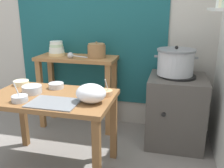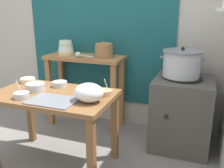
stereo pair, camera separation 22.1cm
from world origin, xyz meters
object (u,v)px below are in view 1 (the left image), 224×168
(back_shelf_table, at_px, (77,74))
(stove_block, at_px, (176,110))
(prep_table, at_px, (52,107))
(ladle, at_px, (71,55))
(plastic_bag, at_px, (91,93))
(prep_bowl_0, at_px, (20,98))
(prep_bowl_4, at_px, (106,93))
(steamer_pot, at_px, (176,62))
(prep_bowl_2, at_px, (21,83))
(prep_bowl_3, at_px, (56,85))
(clay_pot, at_px, (97,51))
(bowl_stack_enamel, at_px, (57,49))
(prep_bowl_1, at_px, (32,89))
(serving_tray, at_px, (54,103))

(back_shelf_table, bearing_deg, stove_block, -6.23)
(prep_table, bearing_deg, ladle, 98.92)
(plastic_bag, distance_m, prep_bowl_0, 0.59)
(prep_bowl_4, bearing_deg, steamer_pot, 48.43)
(back_shelf_table, distance_m, steamer_pot, 1.18)
(prep_bowl_2, distance_m, prep_bowl_3, 0.38)
(clay_pot, distance_m, prep_bowl_0, 1.15)
(prep_bowl_3, bearing_deg, prep_bowl_0, -108.23)
(prep_bowl_0, height_order, prep_bowl_4, prep_bowl_0)
(stove_block, xyz_separation_m, bowl_stack_enamel, (-1.45, 0.14, 0.59))
(clay_pot, xyz_separation_m, prep_bowl_2, (-0.59, -0.67, -0.24))
(plastic_bag, bearing_deg, prep_bowl_2, 160.88)
(steamer_pot, height_order, prep_bowl_1, steamer_pot)
(prep_bowl_4, bearing_deg, plastic_bag, -111.05)
(back_shelf_table, relative_size, clay_pot, 4.59)
(prep_table, xyz_separation_m, plastic_bag, (0.40, -0.07, 0.19))
(ladle, distance_m, prep_bowl_3, 0.59)
(prep_table, bearing_deg, bowl_stack_enamel, 112.16)
(back_shelf_table, xyz_separation_m, serving_tray, (0.21, -1.05, 0.05))
(stove_block, bearing_deg, plastic_bag, -130.11)
(stove_block, relative_size, prep_bowl_2, 5.20)
(steamer_pot, bearing_deg, prep_table, -143.72)
(stove_block, distance_m, steamer_pot, 0.54)
(steamer_pot, height_order, bowl_stack_enamel, steamer_pot)
(back_shelf_table, xyz_separation_m, bowl_stack_enamel, (-0.26, 0.01, 0.30))
(prep_table, xyz_separation_m, prep_bowl_1, (-0.20, 0.02, 0.15))
(ladle, height_order, prep_bowl_4, ladle)
(clay_pot, bearing_deg, serving_tray, -92.48)
(prep_bowl_3, bearing_deg, clay_pot, 73.09)
(back_shelf_table, height_order, bowl_stack_enamel, bowl_stack_enamel)
(stove_block, bearing_deg, prep_bowl_3, -154.55)
(stove_block, height_order, ladle, ladle)
(serving_tray, bearing_deg, stove_block, 43.14)
(prep_bowl_3, bearing_deg, back_shelf_table, 94.37)
(stove_block, xyz_separation_m, prep_bowl_0, (-1.27, -0.94, 0.36))
(ladle, bearing_deg, clay_pot, 24.06)
(steamer_pot, bearing_deg, prep_bowl_2, -159.49)
(plastic_bag, bearing_deg, prep_bowl_0, -168.21)
(prep_bowl_0, xyz_separation_m, prep_bowl_1, (-0.02, 0.22, 0.01))
(back_shelf_table, relative_size, prep_bowl_4, 5.92)
(prep_bowl_1, bearing_deg, stove_block, 29.49)
(prep_bowl_2, bearing_deg, prep_bowl_3, -1.10)
(steamer_pot, distance_m, bowl_stack_enamel, 1.42)
(back_shelf_table, xyz_separation_m, plastic_bag, (0.50, -0.95, 0.12))
(prep_bowl_1, relative_size, prep_bowl_4, 1.09)
(stove_block, distance_m, prep_bowl_2, 1.66)
(prep_bowl_0, relative_size, prep_bowl_3, 1.16)
(prep_bowl_2, bearing_deg, serving_tray, -35.26)
(clay_pot, relative_size, ladle, 0.79)
(prep_bowl_3, xyz_separation_m, prep_bowl_4, (0.52, -0.09, -0.00))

